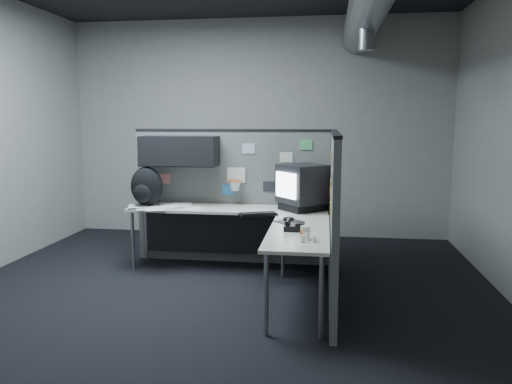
# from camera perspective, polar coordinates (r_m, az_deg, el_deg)

# --- Properties ---
(room) EXTENTS (5.62, 5.62, 3.22)m
(room) POSITION_cam_1_polar(r_m,az_deg,el_deg) (4.64, 2.37, 12.61)
(room) COLOR black
(room) RESTS_ON ground
(partition_back) EXTENTS (2.44, 0.42, 1.63)m
(partition_back) POSITION_cam_1_polar(r_m,az_deg,el_deg) (6.02, -4.22, 1.15)
(partition_back) COLOR #5C5E5C
(partition_back) RESTS_ON ground
(partition_right) EXTENTS (0.07, 2.23, 1.63)m
(partition_right) POSITION_cam_1_polar(r_m,az_deg,el_deg) (4.91, 8.86, -2.69)
(partition_right) COLOR #5C5E5C
(partition_right) RESTS_ON ground
(desk) EXTENTS (2.31, 2.11, 0.73)m
(desk) POSITION_cam_1_polar(r_m,az_deg,el_deg) (5.50, -1.26, -3.58)
(desk) COLOR beige
(desk) RESTS_ON ground
(monitor) EXTENTS (0.64, 0.64, 0.51)m
(monitor) POSITION_cam_1_polar(r_m,az_deg,el_deg) (5.62, 5.37, 0.61)
(monitor) COLOR black
(monitor) RESTS_ON desk
(keyboard) EXTENTS (0.43, 0.29, 0.04)m
(keyboard) POSITION_cam_1_polar(r_m,az_deg,el_deg) (5.31, 0.24, -2.54)
(keyboard) COLOR black
(keyboard) RESTS_ON desk
(mouse) EXTENTS (0.32, 0.31, 0.05)m
(mouse) POSITION_cam_1_polar(r_m,az_deg,el_deg) (5.00, 3.76, -3.22)
(mouse) COLOR black
(mouse) RESTS_ON desk
(phone) EXTENTS (0.19, 0.21, 0.09)m
(phone) POSITION_cam_1_polar(r_m,az_deg,el_deg) (4.64, 4.36, -3.93)
(phone) COLOR black
(phone) RESTS_ON desk
(bottles) EXTENTS (0.15, 0.16, 0.08)m
(bottles) POSITION_cam_1_polar(r_m,az_deg,el_deg) (4.25, 5.72, -5.13)
(bottles) COLOR silver
(bottles) RESTS_ON desk
(cup) EXTENTS (0.10, 0.10, 0.11)m
(cup) POSITION_cam_1_polar(r_m,az_deg,el_deg) (4.30, 5.66, -4.63)
(cup) COLOR beige
(cup) RESTS_ON desk
(papers) EXTENTS (0.93, 0.67, 0.02)m
(papers) POSITION_cam_1_polar(r_m,az_deg,el_deg) (5.88, -10.46, -1.68)
(papers) COLOR white
(papers) RESTS_ON desk
(backpack) EXTENTS (0.45, 0.44, 0.47)m
(backpack) POSITION_cam_1_polar(r_m,az_deg,el_deg) (5.99, -12.43, 0.55)
(backpack) COLOR black
(backpack) RESTS_ON desk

